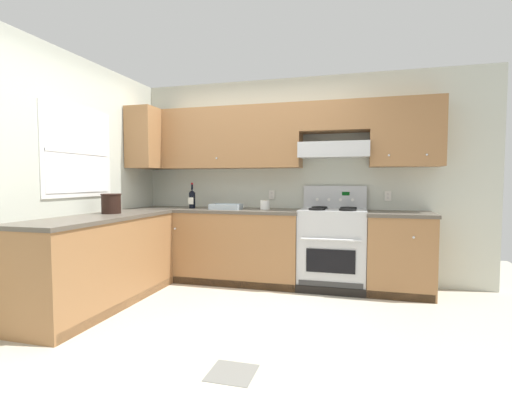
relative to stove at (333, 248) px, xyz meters
The scene contains 11 objects.
ground_plane 1.65m from the stove, 127.60° to the right, with size 7.04×7.04×0.00m, color #B2AA99.
floor_accent_tile 2.31m from the stove, 102.51° to the right, with size 0.30×0.30×0.01m, color slate.
wall_back 1.18m from the stove, 154.22° to the left, with size 4.68×0.57×2.55m.
wall_left 2.89m from the stove, 158.13° to the right, with size 0.47×4.00×2.55m.
counter_back_run 0.90m from the stove, behind, with size 3.60×0.65×0.91m.
counter_left_run 2.54m from the stove, 150.32° to the right, with size 0.63×1.91×0.91m.
stove is the anchor object (origin of this frame).
wine_bottle 1.87m from the stove, behind, with size 0.08×0.08×0.33m.
bowl 1.37m from the stove, behind, with size 0.37×0.23×0.07m.
bucket 2.53m from the stove, 156.60° to the right, with size 0.21×0.21×0.21m.
paper_towel_roll 0.96m from the stove, behind, with size 0.12×0.12×0.11m.
Camera 1 is at (1.27, -3.24, 1.25)m, focal length 26.76 mm.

